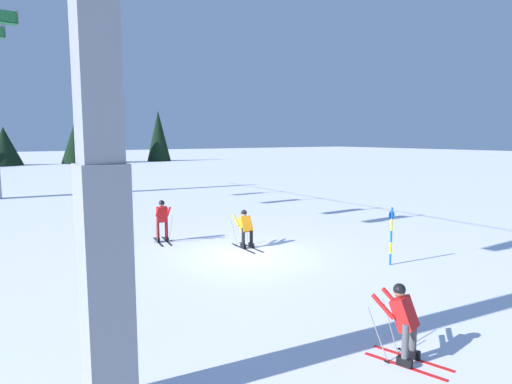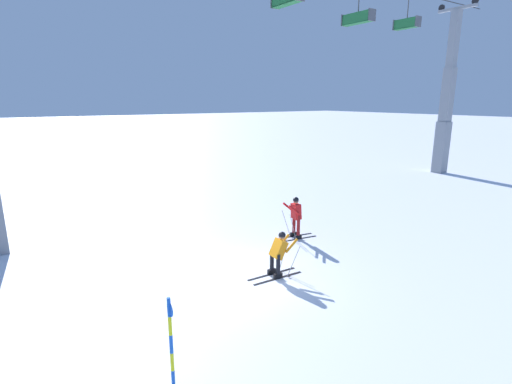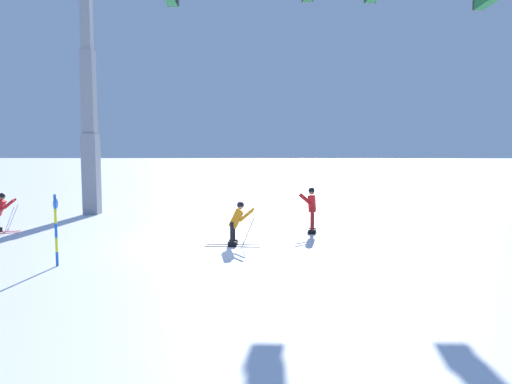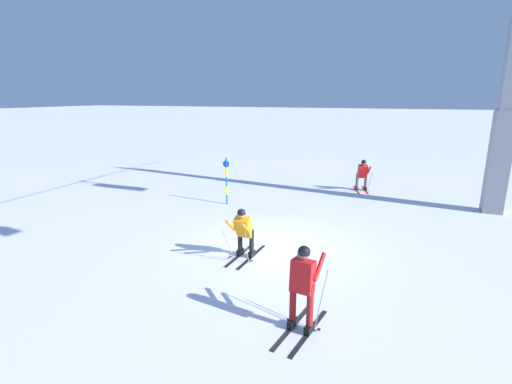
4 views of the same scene
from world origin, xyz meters
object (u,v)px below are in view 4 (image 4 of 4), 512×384
(trail_marker_pole, at_px, (226,179))
(skier_distant_uphill, at_px, (362,173))
(skier_carving_main, at_px, (244,230))
(skier_distant_downhill, at_px, (303,282))

(trail_marker_pole, relative_size, skier_distant_uphill, 1.18)
(trail_marker_pole, xyz_separation_m, skier_distant_uphill, (-4.37, 4.94, -0.19))
(skier_distant_uphill, bearing_deg, trail_marker_pole, -48.50)
(skier_carving_main, bearing_deg, skier_distant_downhill, 41.65)
(skier_distant_uphill, bearing_deg, skier_distant_downhill, 0.84)
(skier_distant_downhill, bearing_deg, skier_distant_uphill, -179.16)
(skier_carving_main, xyz_separation_m, trail_marker_pole, (-4.67, -2.77, 0.23))
(skier_carving_main, distance_m, skier_distant_uphill, 9.30)
(skier_distant_uphill, height_order, skier_distant_downhill, skier_distant_downhill)
(trail_marker_pole, distance_m, skier_distant_uphill, 6.60)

